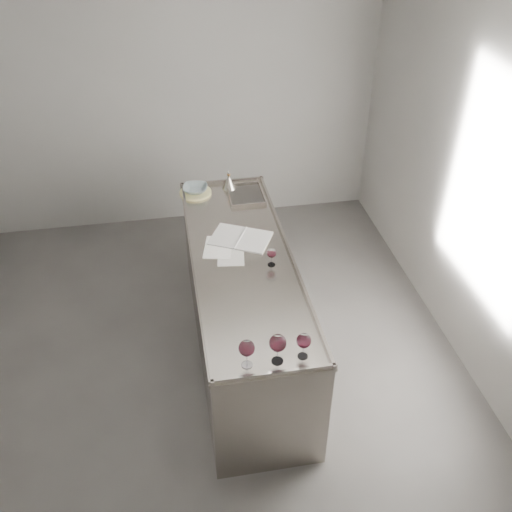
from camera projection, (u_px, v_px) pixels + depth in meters
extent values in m
cube|color=#4C4947|center=(188.00, 382.00, 4.55)|extent=(4.50, 5.00, 0.02)
cube|color=silver|center=(149.00, 6.00, 2.89)|extent=(4.50, 5.00, 0.02)
cube|color=gray|center=(158.00, 98.00, 5.72)|extent=(4.50, 0.02, 2.80)
cube|color=gray|center=(493.00, 205.00, 4.04)|extent=(0.02, 5.00, 2.80)
cube|color=gray|center=(243.00, 306.00, 4.58)|extent=(0.75, 2.40, 0.92)
cube|color=gray|center=(242.00, 259.00, 4.30)|extent=(0.77, 2.42, 0.02)
cube|color=gray|center=(274.00, 374.00, 3.34)|extent=(0.77, 0.02, 0.03)
cube|color=gray|center=(222.00, 182.00, 5.24)|extent=(0.77, 0.02, 0.03)
cube|color=gray|center=(194.00, 261.00, 4.24)|extent=(0.02, 2.42, 0.03)
cube|color=gray|center=(290.00, 251.00, 4.34)|extent=(0.02, 2.42, 0.03)
cube|color=#595654|center=(246.00, 196.00, 5.06)|extent=(0.30, 0.38, 0.01)
cylinder|color=white|center=(247.00, 365.00, 3.42)|extent=(0.07, 0.07, 0.00)
cylinder|color=white|center=(247.00, 359.00, 3.39)|extent=(0.01, 0.01, 0.09)
ellipsoid|color=white|center=(247.00, 348.00, 3.33)|extent=(0.10, 0.10, 0.10)
cylinder|color=#350711|center=(247.00, 351.00, 3.35)|extent=(0.07, 0.07, 0.02)
cylinder|color=white|center=(277.00, 361.00, 3.44)|extent=(0.07, 0.07, 0.00)
cylinder|color=white|center=(277.00, 355.00, 3.41)|extent=(0.01, 0.01, 0.10)
ellipsoid|color=white|center=(278.00, 343.00, 3.36)|extent=(0.10, 0.10, 0.11)
cylinder|color=#360712|center=(278.00, 346.00, 3.37)|extent=(0.08, 0.08, 0.02)
cylinder|color=white|center=(303.00, 356.00, 3.48)|extent=(0.06, 0.06, 0.00)
cylinder|color=white|center=(303.00, 351.00, 3.45)|extent=(0.01, 0.01, 0.09)
ellipsoid|color=white|center=(304.00, 341.00, 3.40)|extent=(0.09, 0.09, 0.10)
cylinder|color=#360713|center=(304.00, 343.00, 3.41)|extent=(0.07, 0.07, 0.02)
cylinder|color=white|center=(271.00, 265.00, 4.23)|extent=(0.06, 0.06, 0.00)
cylinder|color=white|center=(271.00, 260.00, 4.21)|extent=(0.01, 0.01, 0.07)
ellipsoid|color=white|center=(272.00, 253.00, 4.17)|extent=(0.07, 0.07, 0.08)
cylinder|color=#32060F|center=(272.00, 255.00, 4.18)|extent=(0.05, 0.05, 0.02)
cube|color=white|center=(227.00, 236.00, 4.53)|extent=(0.34, 0.38, 0.01)
cube|color=white|center=(254.00, 241.00, 4.47)|extent=(0.34, 0.38, 0.01)
cylinder|color=white|center=(240.00, 238.00, 4.50)|extent=(0.16, 0.29, 0.01)
cube|color=silver|center=(231.00, 255.00, 4.33)|extent=(0.24, 0.31, 0.00)
cube|color=white|center=(218.00, 247.00, 4.41)|extent=(0.27, 0.34, 0.00)
cylinder|color=beige|center=(195.00, 192.00, 5.08)|extent=(0.33, 0.33, 0.02)
imported|color=#87999D|center=(195.00, 189.00, 5.06)|extent=(0.25, 0.25, 0.05)
cone|color=#ACA69A|center=(229.00, 183.00, 5.13)|extent=(0.12, 0.12, 0.11)
cylinder|color=#ACA69A|center=(229.00, 176.00, 5.10)|extent=(0.02, 0.02, 0.03)
cylinder|color=#AC672F|center=(229.00, 174.00, 5.08)|extent=(0.03, 0.03, 0.01)
cone|color=#ACA69A|center=(229.00, 172.00, 5.07)|extent=(0.02, 0.02, 0.04)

